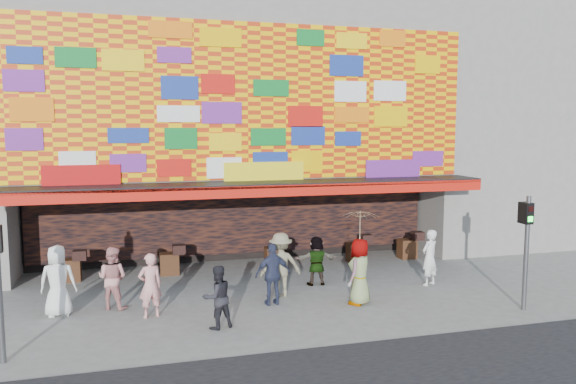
# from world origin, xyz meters

# --- Properties ---
(ground) EXTENTS (90.00, 90.00, 0.00)m
(ground) POSITION_xyz_m (0.00, 0.00, 0.00)
(ground) COLOR slate
(ground) RESTS_ON ground
(shop_building) EXTENTS (15.20, 9.40, 10.00)m
(shop_building) POSITION_xyz_m (0.00, 8.18, 5.23)
(shop_building) COLOR gray
(shop_building) RESTS_ON ground
(neighbor_right) EXTENTS (11.00, 8.00, 12.00)m
(neighbor_right) POSITION_xyz_m (13.00, 8.00, 6.00)
(neighbor_right) COLOR gray
(neighbor_right) RESTS_ON ground
(signal_right) EXTENTS (0.22, 0.20, 3.00)m
(signal_right) POSITION_xyz_m (6.20, -1.50, 1.86)
(signal_right) COLOR #59595B
(signal_right) RESTS_ON ground
(ped_a) EXTENTS (0.92, 0.63, 1.82)m
(ped_a) POSITION_xyz_m (-5.45, 1.24, 0.91)
(ped_a) COLOR white
(ped_a) RESTS_ON ground
(ped_b) EXTENTS (0.67, 0.53, 1.64)m
(ped_b) POSITION_xyz_m (-3.22, 0.53, 0.82)
(ped_b) COLOR pink
(ped_b) RESTS_ON ground
(ped_c) EXTENTS (0.88, 0.77, 1.51)m
(ped_c) POSITION_xyz_m (-1.71, -0.70, 0.76)
(ped_c) COLOR #222227
(ped_c) RESTS_ON ground
(ped_d) EXTENTS (1.18, 0.70, 1.81)m
(ped_d) POSITION_xyz_m (0.38, 1.37, 0.91)
(ped_d) COLOR gray
(ped_d) RESTS_ON ground
(ped_e) EXTENTS (1.01, 0.49, 1.67)m
(ped_e) POSITION_xyz_m (-0.01, 0.68, 0.84)
(ped_e) COLOR #2D334F
(ped_e) RESTS_ON ground
(ped_f) EXTENTS (1.42, 0.54, 1.50)m
(ped_f) POSITION_xyz_m (1.71, 2.18, 0.75)
(ped_f) COLOR gray
(ped_f) RESTS_ON ground
(ped_g) EXTENTS (1.03, 1.00, 1.79)m
(ped_g) POSITION_xyz_m (2.25, 0.11, 0.89)
(ped_g) COLOR gray
(ped_g) RESTS_ON ground
(ped_h) EXTENTS (0.73, 0.63, 1.69)m
(ped_h) POSITION_xyz_m (5.00, 1.26, 0.85)
(ped_h) COLOR silver
(ped_h) RESTS_ON ground
(ped_i) EXTENTS (1.00, 0.93, 1.65)m
(ped_i) POSITION_xyz_m (-4.15, 1.48, 0.83)
(ped_i) COLOR #D88F8C
(ped_i) RESTS_ON ground
(parasol) EXTENTS (0.99, 1.00, 1.81)m
(parasol) POSITION_xyz_m (2.25, 0.11, 2.13)
(parasol) COLOR #D5B086
(parasol) RESTS_ON ground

